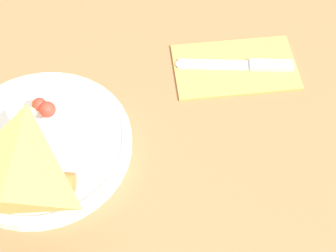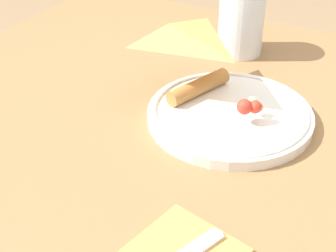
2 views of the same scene
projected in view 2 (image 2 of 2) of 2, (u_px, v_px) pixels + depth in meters
The scene contains 3 objects.
dining_table at pixel (152, 203), 0.78m from camera, with size 0.97×0.88×0.77m.
plate_pizza at pixel (229, 111), 0.75m from camera, with size 0.24×0.24×0.05m.
milk_glass at pixel (243, 24), 0.91m from camera, with size 0.08×0.08×0.12m.
Camera 2 is at (-0.49, -0.30, 1.18)m, focal length 55.00 mm.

